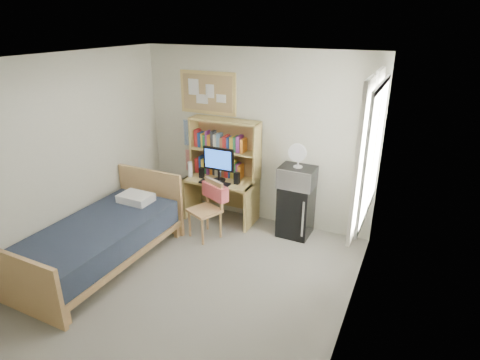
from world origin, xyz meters
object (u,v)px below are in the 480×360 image
at_px(bed, 100,244).
at_px(desk_fan, 299,156).
at_px(mini_fridge, 296,210).
at_px(microwave, 297,177).
at_px(desk_chair, 204,210).
at_px(bulletin_board, 208,93).
at_px(desk, 221,199).
at_px(monitor, 219,164).
at_px(speaker_right, 237,178).
at_px(speaker_left, 202,173).

bearing_deg(bed, desk_fan, 42.79).
bearing_deg(mini_fridge, microwave, -90.00).
bearing_deg(desk_chair, bulletin_board, 137.84).
bearing_deg(bulletin_board, desk, -39.72).
height_order(mini_fridge, monitor, monitor).
bearing_deg(bed, speaker_right, 58.07).
height_order(mini_fridge, bed, mini_fridge).
bearing_deg(desk_fan, monitor, -175.09).
relative_size(bulletin_board, monitor, 1.79).
relative_size(mini_fridge, bed, 0.37).
xyz_separation_m(mini_fridge, monitor, (-1.20, -0.10, 0.55)).
bearing_deg(microwave, speaker_left, -175.79).
xyz_separation_m(bulletin_board, microwave, (1.54, -0.26, -1.01)).
distance_m(bed, speaker_right, 2.11).
bearing_deg(monitor, mini_fridge, 4.48).
xyz_separation_m(desk, speaker_right, (0.30, -0.06, 0.43)).
height_order(bed, speaker_left, speaker_left).
xyz_separation_m(desk_chair, bed, (-0.87, -1.17, -0.14)).
relative_size(mini_fridge, desk_fan, 2.46).
bearing_deg(speaker_left, speaker_right, 0.00).
bearing_deg(bed, desk_chair, 54.69).
distance_m(desk_chair, speaker_right, 0.69).
bearing_deg(desk_fan, speaker_left, -175.79).
bearing_deg(desk, speaker_left, -168.69).
bearing_deg(desk_chair, microwave, 52.56).
height_order(monitor, microwave, monitor).
xyz_separation_m(desk, mini_fridge, (1.20, 0.04, 0.05)).
distance_m(bulletin_board, speaker_right, 1.37).
height_order(bed, speaker_right, speaker_right).
bearing_deg(microwave, bulletin_board, 171.39).
relative_size(bulletin_board, desk, 0.87).
bearing_deg(speaker_right, desk, 168.69).
distance_m(monitor, speaker_right, 0.35).
bearing_deg(desk, desk_fan, 0.67).
relative_size(bulletin_board, speaker_right, 5.26).
height_order(bulletin_board, bed, bulletin_board).
distance_m(desk, desk_chair, 0.61).
relative_size(bulletin_board, speaker_left, 5.92).
distance_m(mini_fridge, speaker_right, 0.98).
height_order(desk, speaker_right, speaker_right).
xyz_separation_m(desk_chair, microwave, (1.15, 0.62, 0.48)).
relative_size(bed, microwave, 4.25).
distance_m(desk_chair, desk_fan, 1.53).
bearing_deg(desk, bed, -114.94).
bearing_deg(speaker_left, mini_fridge, 3.59).
xyz_separation_m(bed, monitor, (0.82, 1.72, 0.65)).
bearing_deg(monitor, speaker_right, 0.00).
bearing_deg(monitor, bed, -115.70).
bearing_deg(microwave, desk, -177.94).
relative_size(desk, bed, 0.51).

